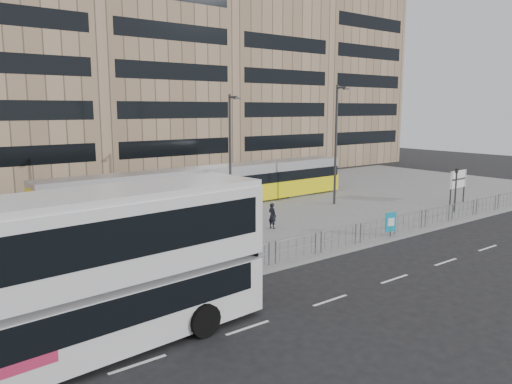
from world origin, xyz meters
TOP-DOWN VIEW (x-y plane):
  - ground at (0.00, 0.00)m, footprint 120.00×120.00m
  - plaza at (0.00, 12.00)m, footprint 64.00×24.00m
  - kerb at (0.00, 0.05)m, footprint 64.00×0.25m
  - building_row at (1.55, 34.27)m, footprint 70.40×18.40m
  - pedestrian_barrier at (2.00, 0.50)m, footprint 32.07×0.07m
  - road_markings at (1.00, -4.00)m, footprint 62.00×0.12m
  - double_decker_bus at (-15.19, -2.51)m, footprint 12.52×3.86m
  - tram at (0.14, 14.01)m, footprint 25.30×3.02m
  - station_sign at (15.64, 3.50)m, footprint 2.22×0.19m
  - ad_panel at (3.46, 0.40)m, footprint 0.74×0.19m
  - pedestrian at (-0.68, 5.97)m, footprint 0.45×0.62m
  - traffic_light_west at (-8.71, 0.50)m, footprint 0.23×0.25m
  - traffic_light_east at (12.45, 1.80)m, footprint 0.21×0.23m
  - lamp_post_west at (-0.02, 11.27)m, footprint 0.45×1.04m
  - lamp_post_east at (8.13, 9.11)m, footprint 0.45×1.04m

SIDE VIEW (x-z plane):
  - ground at x=0.00m, z-range 0.00..0.00m
  - road_markings at x=1.00m, z-range 0.00..0.01m
  - kerb at x=0.00m, z-range -0.01..0.16m
  - plaza at x=0.00m, z-range 0.00..0.15m
  - pedestrian at x=-0.68m, z-range 0.15..1.73m
  - ad_panel at x=3.46m, z-range 0.26..1.66m
  - pedestrian_barrier at x=2.00m, z-range 0.43..1.53m
  - tram at x=0.14m, z-range 0.15..3.13m
  - station_sign at x=15.64m, z-range 0.64..3.20m
  - traffic_light_west at x=-8.71m, z-range 0.57..3.67m
  - traffic_light_east at x=12.45m, z-range 0.57..3.67m
  - double_decker_bus at x=-15.19m, z-range 0.20..5.13m
  - lamp_post_west at x=-0.02m, z-range 0.52..8.68m
  - lamp_post_east at x=8.13m, z-range 0.53..9.43m
  - building_row at x=1.55m, z-range -2.69..28.51m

